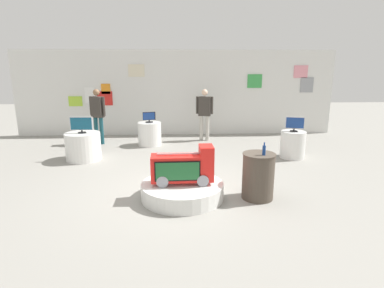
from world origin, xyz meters
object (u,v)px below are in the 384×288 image
object	(u,v)px
display_pedestal_right_rear	(83,146)
bottle_on_side_table	(264,150)
tv_on_center_rear	(294,124)
tv_on_left_rear	(149,117)
shopper_browsing_near_truck	(98,112)
tv_on_right_rear	(81,124)
main_display_pedestal	(182,190)
display_pedestal_left_rear	(150,134)
shopper_browsing_rear	(204,111)
novelty_firetruck_tv	(183,168)
display_pedestal_center_rear	(293,144)
side_table_round	(258,176)

from	to	relation	value
display_pedestal_right_rear	bottle_on_side_table	world-z (taller)	bottle_on_side_table
tv_on_center_rear	tv_on_left_rear	bearing A→B (deg)	158.34
shopper_browsing_near_truck	tv_on_right_rear	bearing A→B (deg)	-89.71
main_display_pedestal	tv_on_center_rear	world-z (taller)	tv_on_center_rear
main_display_pedestal	shopper_browsing_near_truck	xyz separation A→B (m)	(-2.52, 4.31, 0.85)
display_pedestal_right_rear	shopper_browsing_near_truck	size ratio (longest dim) A/B	0.52
main_display_pedestal	tv_on_right_rear	world-z (taller)	tv_on_right_rear
main_display_pedestal	bottle_on_side_table	world-z (taller)	bottle_on_side_table
display_pedestal_left_rear	shopper_browsing_rear	world-z (taller)	shopper_browsing_rear
novelty_firetruck_tv	display_pedestal_left_rear	world-z (taller)	novelty_firetruck_tv
display_pedestal_left_rear	display_pedestal_center_rear	world-z (taller)	same
display_pedestal_left_rear	display_pedestal_center_rear	bearing A→B (deg)	-21.67
main_display_pedestal	bottle_on_side_table	xyz separation A→B (m)	(1.43, -0.18, 0.80)
tv_on_right_rear	shopper_browsing_near_truck	distance (m)	1.75
main_display_pedestal	shopper_browsing_near_truck	size ratio (longest dim) A/B	0.89
novelty_firetruck_tv	side_table_round	distance (m)	1.36
main_display_pedestal	shopper_browsing_rear	xyz separation A→B (m)	(0.81, 4.64, 0.83)
tv_on_left_rear	side_table_round	xyz separation A→B (m)	(2.31, -4.13, -0.43)
tv_on_left_rear	shopper_browsing_near_truck	distance (m)	1.62
tv_on_left_rear	tv_on_center_rear	distance (m)	4.20
tv_on_center_rear	side_table_round	size ratio (longest dim) A/B	0.56
tv_on_left_rear	display_pedestal_left_rear	bearing A→B (deg)	76.10
novelty_firetruck_tv	tv_on_center_rear	xyz separation A→B (m)	(2.95, 2.51, 0.34)
novelty_firetruck_tv	shopper_browsing_near_truck	xyz separation A→B (m)	(-2.54, 4.32, 0.42)
shopper_browsing_near_truck	side_table_round	bearing A→B (deg)	-48.36
tv_on_right_rear	shopper_browsing_near_truck	bearing A→B (deg)	90.29
novelty_firetruck_tv	shopper_browsing_near_truck	world-z (taller)	shopper_browsing_near_truck
shopper_browsing_near_truck	shopper_browsing_rear	xyz separation A→B (m)	(3.33, 0.33, -0.03)
shopper_browsing_near_truck	display_pedestal_left_rear	bearing A→B (deg)	-9.08
novelty_firetruck_tv	display_pedestal_right_rear	world-z (taller)	novelty_firetruck_tv
display_pedestal_left_rear	tv_on_center_rear	bearing A→B (deg)	-21.71
display_pedestal_left_rear	side_table_round	size ratio (longest dim) A/B	0.84
tv_on_right_rear	shopper_browsing_rear	xyz separation A→B (m)	(3.32, 2.08, 0.04)
display_pedestal_center_rear	shopper_browsing_rear	bearing A→B (deg)	135.34
shopper_browsing_near_truck	shopper_browsing_rear	distance (m)	3.34
novelty_firetruck_tv	display_pedestal_left_rear	size ratio (longest dim) A/B	1.58
main_display_pedestal	novelty_firetruck_tv	bearing A→B (deg)	-15.30
display_pedestal_center_rear	side_table_round	size ratio (longest dim) A/B	0.84
tv_on_left_rear	display_pedestal_center_rear	size ratio (longest dim) A/B	0.53
novelty_firetruck_tv	shopper_browsing_near_truck	size ratio (longest dim) A/B	0.66
main_display_pedestal	shopper_browsing_rear	bearing A→B (deg)	80.13
tv_on_center_rear	side_table_round	bearing A→B (deg)	-121.76
tv_on_left_rear	shopper_browsing_rear	xyz separation A→B (m)	(1.74, 0.59, 0.10)
bottle_on_side_table	shopper_browsing_rear	bearing A→B (deg)	97.33
main_display_pedestal	side_table_round	distance (m)	1.41
tv_on_center_rear	display_pedestal_right_rear	bearing A→B (deg)	179.34
side_table_round	bottle_on_side_table	xyz separation A→B (m)	(0.05, -0.10, 0.51)
tv_on_right_rear	side_table_round	size ratio (longest dim) A/B	0.68
main_display_pedestal	shopper_browsing_near_truck	world-z (taller)	shopper_browsing_near_truck
novelty_firetruck_tv	side_table_round	size ratio (longest dim) A/B	1.33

